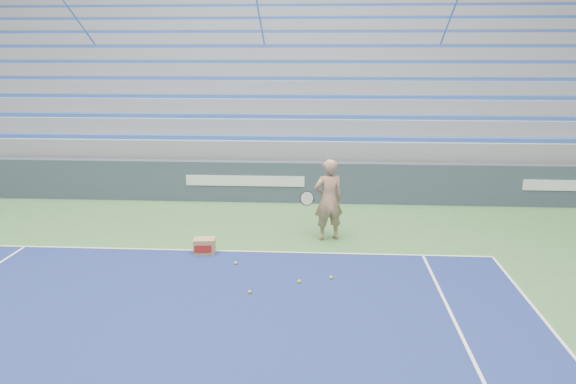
# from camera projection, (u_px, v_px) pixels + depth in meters

# --- Properties ---
(sponsor_barrier) EXTENTS (30.00, 0.32, 1.10)m
(sponsor_barrier) POSITION_uv_depth(u_px,v_px,m) (246.00, 181.00, 15.22)
(sponsor_barrier) COLOR #354151
(sponsor_barrier) RESTS_ON ground
(bleachers) EXTENTS (31.00, 9.15, 7.30)m
(bleachers) POSITION_uv_depth(u_px,v_px,m) (266.00, 97.00, 20.32)
(bleachers) COLOR gray
(bleachers) RESTS_ON ground
(tennis_player) EXTENTS (0.98, 0.92, 1.77)m
(tennis_player) POSITION_uv_depth(u_px,v_px,m) (328.00, 200.00, 12.02)
(tennis_player) COLOR tan
(tennis_player) RESTS_ON ground
(ball_box) EXTENTS (0.46, 0.38, 0.32)m
(ball_box) POSITION_uv_depth(u_px,v_px,m) (205.00, 246.00, 11.32)
(ball_box) COLOR #A88251
(ball_box) RESTS_ON ground
(tennis_ball_0) EXTENTS (0.07, 0.07, 0.07)m
(tennis_ball_0) POSITION_uv_depth(u_px,v_px,m) (250.00, 292.00, 9.45)
(tennis_ball_0) COLOR #BBD22A
(tennis_ball_0) RESTS_ON ground
(tennis_ball_1) EXTENTS (0.07, 0.07, 0.07)m
(tennis_ball_1) POSITION_uv_depth(u_px,v_px,m) (299.00, 282.00, 9.89)
(tennis_ball_1) COLOR #BBD22A
(tennis_ball_1) RESTS_ON ground
(tennis_ball_2) EXTENTS (0.07, 0.07, 0.07)m
(tennis_ball_2) POSITION_uv_depth(u_px,v_px,m) (236.00, 263.00, 10.75)
(tennis_ball_2) COLOR #BBD22A
(tennis_ball_2) RESTS_ON ground
(tennis_ball_3) EXTENTS (0.07, 0.07, 0.07)m
(tennis_ball_3) POSITION_uv_depth(u_px,v_px,m) (331.00, 278.00, 10.06)
(tennis_ball_3) COLOR #BBD22A
(tennis_ball_3) RESTS_ON ground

